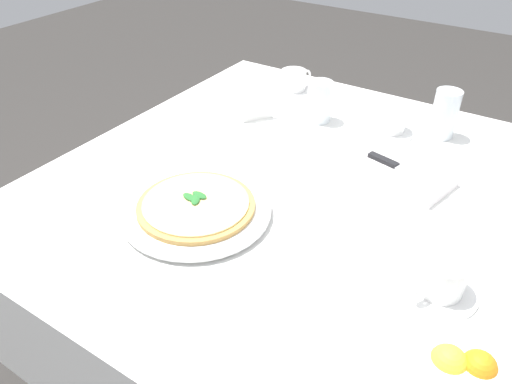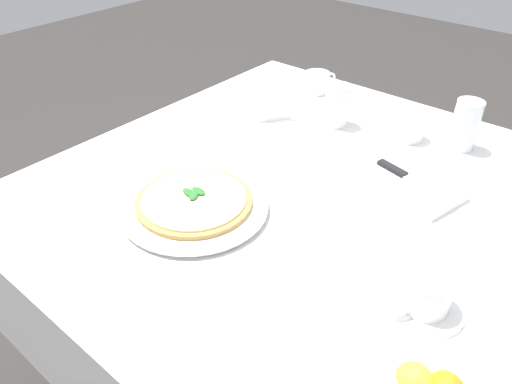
{
  "view_description": "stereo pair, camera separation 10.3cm",
  "coord_description": "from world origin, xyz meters",
  "px_view_note": "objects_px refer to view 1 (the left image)",
  "views": [
    {
      "loc": [
        0.39,
        -0.82,
        1.34
      ],
      "look_at": [
        -0.07,
        -0.11,
        0.75
      ],
      "focal_mm": 34.7,
      "sensor_mm": 36.0,
      "label": 1
    },
    {
      "loc": [
        0.47,
        -0.76,
        1.34
      ],
      "look_at": [
        -0.07,
        -0.11,
        0.75
      ],
      "focal_mm": 34.7,
      "sensor_mm": 36.0,
      "label": 2
    }
  ],
  "objects_px": {
    "water_glass_back_corner": "(319,103)",
    "water_glass_right_edge": "(444,116)",
    "pizza_plate": "(196,210)",
    "pizza": "(196,205)",
    "menu_card": "(258,110)",
    "dinner_knife": "(402,169)",
    "coffee_cup_center_back": "(391,121)",
    "coffee_cup_far_right": "(294,82)",
    "napkin_folded": "(400,174)",
    "citrus_bowl": "(467,371)",
    "coffee_cup_far_left": "(441,279)"
  },
  "relations": [
    {
      "from": "water_glass_back_corner",
      "to": "water_glass_right_edge",
      "type": "relative_size",
      "value": 0.89
    },
    {
      "from": "pizza_plate",
      "to": "pizza",
      "type": "height_order",
      "value": "pizza"
    },
    {
      "from": "water_glass_back_corner",
      "to": "menu_card",
      "type": "bearing_deg",
      "value": -147.19
    },
    {
      "from": "water_glass_back_corner",
      "to": "dinner_knife",
      "type": "distance_m",
      "value": 0.33
    },
    {
      "from": "pizza",
      "to": "coffee_cup_center_back",
      "type": "height_order",
      "value": "coffee_cup_center_back"
    },
    {
      "from": "coffee_cup_far_right",
      "to": "napkin_folded",
      "type": "height_order",
      "value": "coffee_cup_far_right"
    },
    {
      "from": "coffee_cup_far_right",
      "to": "water_glass_right_edge",
      "type": "xyz_separation_m",
      "value": [
        0.46,
        -0.04,
        0.03
      ]
    },
    {
      "from": "pizza_plate",
      "to": "menu_card",
      "type": "relative_size",
      "value": 3.98
    },
    {
      "from": "pizza_plate",
      "to": "dinner_knife",
      "type": "bearing_deg",
      "value": 50.06
    },
    {
      "from": "coffee_cup_center_back",
      "to": "water_glass_right_edge",
      "type": "distance_m",
      "value": 0.13
    },
    {
      "from": "citrus_bowl",
      "to": "water_glass_right_edge",
      "type": "bearing_deg",
      "value": 108.45
    },
    {
      "from": "coffee_cup_far_right",
      "to": "water_glass_right_edge",
      "type": "distance_m",
      "value": 0.46
    },
    {
      "from": "dinner_knife",
      "to": "menu_card",
      "type": "bearing_deg",
      "value": -175.34
    },
    {
      "from": "pizza",
      "to": "citrus_bowl",
      "type": "xyz_separation_m",
      "value": [
        0.55,
        -0.1,
        0.0
      ]
    },
    {
      "from": "dinner_knife",
      "to": "coffee_cup_far_right",
      "type": "bearing_deg",
      "value": 160.18
    },
    {
      "from": "water_glass_back_corner",
      "to": "water_glass_right_edge",
      "type": "distance_m",
      "value": 0.32
    },
    {
      "from": "pizza",
      "to": "pizza_plate",
      "type": "bearing_deg",
      "value": -43.85
    },
    {
      "from": "water_glass_right_edge",
      "to": "menu_card",
      "type": "relative_size",
      "value": 1.63
    },
    {
      "from": "coffee_cup_far_left",
      "to": "water_glass_right_edge",
      "type": "relative_size",
      "value": 1.05
    },
    {
      "from": "napkin_folded",
      "to": "menu_card",
      "type": "distance_m",
      "value": 0.43
    },
    {
      "from": "coffee_cup_center_back",
      "to": "menu_card",
      "type": "relative_size",
      "value": 1.74
    },
    {
      "from": "coffee_cup_far_right",
      "to": "napkin_folded",
      "type": "bearing_deg",
      "value": -33.48
    },
    {
      "from": "water_glass_right_edge",
      "to": "citrus_bowl",
      "type": "bearing_deg",
      "value": -71.55
    },
    {
      "from": "water_glass_right_edge",
      "to": "menu_card",
      "type": "distance_m",
      "value": 0.48
    },
    {
      "from": "pizza_plate",
      "to": "coffee_cup_far_left",
      "type": "bearing_deg",
      "value": 6.45
    },
    {
      "from": "coffee_cup_far_right",
      "to": "dinner_knife",
      "type": "bearing_deg",
      "value": -33.37
    },
    {
      "from": "pizza",
      "to": "dinner_knife",
      "type": "relative_size",
      "value": 1.22
    },
    {
      "from": "coffee_cup_far_left",
      "to": "dinner_knife",
      "type": "xyz_separation_m",
      "value": [
        -0.17,
        0.3,
        -0.01
      ]
    },
    {
      "from": "pizza_plate",
      "to": "menu_card",
      "type": "bearing_deg",
      "value": 106.64
    },
    {
      "from": "menu_card",
      "to": "pizza",
      "type": "bearing_deg",
      "value": -128.44
    },
    {
      "from": "coffee_cup_far_right",
      "to": "dinner_knife",
      "type": "distance_m",
      "value": 0.53
    },
    {
      "from": "pizza",
      "to": "dinner_knife",
      "type": "bearing_deg",
      "value": 50.03
    },
    {
      "from": "water_glass_back_corner",
      "to": "citrus_bowl",
      "type": "xyz_separation_m",
      "value": [
        0.54,
        -0.61,
        -0.02
      ]
    },
    {
      "from": "coffee_cup_far_left",
      "to": "citrus_bowl",
      "type": "distance_m",
      "value": 0.17
    },
    {
      "from": "dinner_knife",
      "to": "napkin_folded",
      "type": "bearing_deg",
      "value": 180.0
    },
    {
      "from": "coffee_cup_far_left",
      "to": "citrus_bowl",
      "type": "relative_size",
      "value": 0.87
    },
    {
      "from": "menu_card",
      "to": "coffee_cup_far_left",
      "type": "bearing_deg",
      "value": -86.85
    },
    {
      "from": "pizza",
      "to": "menu_card",
      "type": "height_order",
      "value": "menu_card"
    },
    {
      "from": "pizza",
      "to": "dinner_knife",
      "type": "height_order",
      "value": "pizza"
    },
    {
      "from": "coffee_cup_far_right",
      "to": "napkin_folded",
      "type": "xyz_separation_m",
      "value": [
        0.44,
        -0.29,
        -0.02
      ]
    },
    {
      "from": "pizza",
      "to": "menu_card",
      "type": "xyz_separation_m",
      "value": [
        -0.13,
        0.43,
        0.01
      ]
    },
    {
      "from": "citrus_bowl",
      "to": "pizza",
      "type": "bearing_deg",
      "value": 169.8
    },
    {
      "from": "coffee_cup_far_left",
      "to": "pizza",
      "type": "bearing_deg",
      "value": -173.56
    },
    {
      "from": "pizza_plate",
      "to": "coffee_cup_far_left",
      "type": "relative_size",
      "value": 2.33
    },
    {
      "from": "napkin_folded",
      "to": "water_glass_right_edge",
      "type": "bearing_deg",
      "value": 98.66
    },
    {
      "from": "pizza",
      "to": "coffee_cup_center_back",
      "type": "relative_size",
      "value": 1.79
    },
    {
      "from": "water_glass_right_edge",
      "to": "water_glass_back_corner",
      "type": "bearing_deg",
      "value": -163.15
    },
    {
      "from": "coffee_cup_far_right",
      "to": "coffee_cup_center_back",
      "type": "bearing_deg",
      "value": -15.63
    },
    {
      "from": "water_glass_right_edge",
      "to": "napkin_folded",
      "type": "bearing_deg",
      "value": -94.42
    },
    {
      "from": "napkin_folded",
      "to": "menu_card",
      "type": "relative_size",
      "value": 3.2
    }
  ]
}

